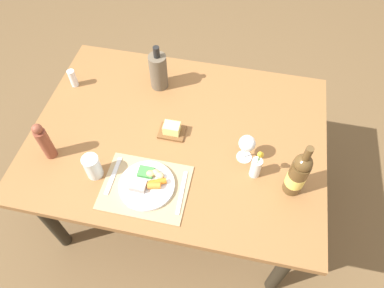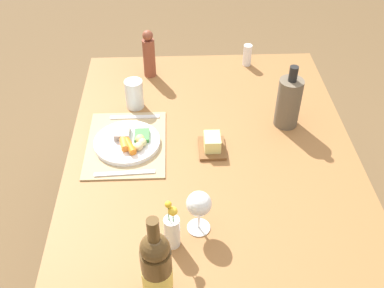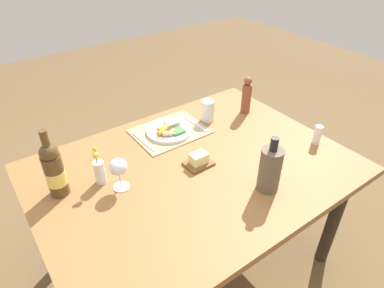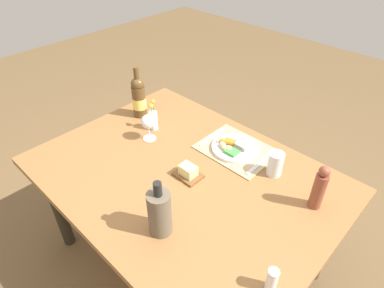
% 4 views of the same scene
% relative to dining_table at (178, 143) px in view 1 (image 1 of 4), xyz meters
% --- Properties ---
extents(ground_plane, '(8.00, 8.00, 0.00)m').
position_rel_dining_table_xyz_m(ground_plane, '(0.00, 0.00, -0.62)').
color(ground_plane, brown).
extents(dining_table, '(1.46, 1.08, 0.70)m').
position_rel_dining_table_xyz_m(dining_table, '(0.00, 0.00, 0.00)').
color(dining_table, '#8E5E34').
rests_on(dining_table, ground_plane).
extents(placemat, '(0.39, 0.30, 0.01)m').
position_rel_dining_table_xyz_m(placemat, '(-0.07, -0.33, 0.08)').
color(placemat, tan).
rests_on(placemat, dining_table).
extents(dinner_plate, '(0.25, 0.25, 0.05)m').
position_rel_dining_table_xyz_m(dinner_plate, '(-0.06, -0.32, 0.10)').
color(dinner_plate, white).
rests_on(dinner_plate, placemat).
extents(fork, '(0.02, 0.20, 0.00)m').
position_rel_dining_table_xyz_m(fork, '(-0.23, -0.30, 0.09)').
color(fork, silver).
rests_on(fork, placemat).
extents(knife, '(0.03, 0.22, 0.00)m').
position_rel_dining_table_xyz_m(knife, '(0.09, -0.32, 0.09)').
color(knife, silver).
rests_on(knife, placemat).
extents(wine_glass, '(0.08, 0.08, 0.15)m').
position_rel_dining_table_xyz_m(wine_glass, '(0.34, -0.07, 0.19)').
color(wine_glass, white).
rests_on(wine_glass, dining_table).
extents(wine_bottle, '(0.08, 0.08, 0.32)m').
position_rel_dining_table_xyz_m(wine_bottle, '(0.57, -0.19, 0.20)').
color(wine_bottle, '#533B1D').
rests_on(wine_bottle, dining_table).
extents(butter_dish, '(0.13, 0.10, 0.06)m').
position_rel_dining_table_xyz_m(butter_dish, '(-0.03, -0.00, 0.10)').
color(butter_dish, brown).
rests_on(butter_dish, dining_table).
extents(pepper_mill, '(0.05, 0.05, 0.22)m').
position_rel_dining_table_xyz_m(pepper_mill, '(-0.56, -0.25, 0.19)').
color(pepper_mill, brown).
rests_on(pepper_mill, dining_table).
extents(water_tumbler, '(0.07, 0.07, 0.12)m').
position_rel_dining_table_xyz_m(water_tumbler, '(-0.32, -0.30, 0.13)').
color(water_tumbler, silver).
rests_on(water_tumbler, dining_table).
extents(flower_vase, '(0.05, 0.05, 0.19)m').
position_rel_dining_table_xyz_m(flower_vase, '(0.40, -0.15, 0.15)').
color(flower_vase, silver).
rests_on(flower_vase, dining_table).
extents(salt_shaker, '(0.04, 0.04, 0.10)m').
position_rel_dining_table_xyz_m(salt_shaker, '(-0.64, 0.21, 0.13)').
color(salt_shaker, white).
rests_on(salt_shaker, dining_table).
extents(cooler_bottle, '(0.09, 0.09, 0.26)m').
position_rel_dining_table_xyz_m(cooler_bottle, '(-0.18, 0.31, 0.19)').
color(cooler_bottle, brown).
rests_on(cooler_bottle, dining_table).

